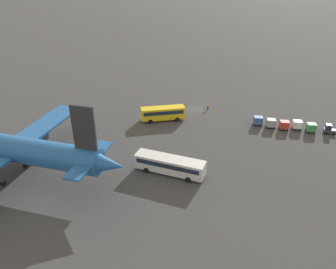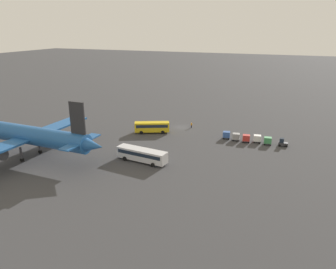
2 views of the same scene
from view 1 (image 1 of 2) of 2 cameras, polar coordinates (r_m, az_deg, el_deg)
The scene contains 11 objects.
ground_plane at distance 83.89m, azimuth 4.62°, elevation 4.47°, with size 600.00×600.00×0.00m, color #38383A.
airplane at distance 61.64m, azimuth -27.01°, elevation -1.99°, with size 45.01×38.73×15.08m.
shuttle_bus_near at distance 76.76m, azimuth -0.90°, elevation 3.84°, with size 10.32×6.59×3.25m.
shuttle_bus_far at distance 57.51m, azimuth 0.31°, elevation -5.18°, with size 12.76×4.33×3.08m.
baggage_tug at distance 79.26m, azimuth 26.29°, elevation 0.78°, with size 2.43×1.68×2.10m.
worker_person at distance 83.70m, azimuth 6.98°, elevation 4.94°, with size 0.38×0.38×1.74m.
cargo_cart_green at distance 78.04m, azimuth 23.67°, elevation 1.16°, with size 2.20×1.92×2.06m.
cargo_cart_white at distance 78.21m, azimuth 21.59°, elevation 1.64°, with size 2.20×1.92×2.06m.
cargo_cart_red at distance 77.05m, azimuth 19.58°, elevation 1.61°, with size 2.20×1.92×2.06m.
cargo_cart_grey at distance 77.04m, azimuth 17.49°, elevation 1.95°, with size 2.20×1.92×2.06m.
cargo_cart_blue at distance 77.44m, azimuth 15.41°, elevation 2.40°, with size 2.20×1.92×2.06m.
Camera 1 is at (-12.50, 75.99, 33.26)m, focal length 35.00 mm.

